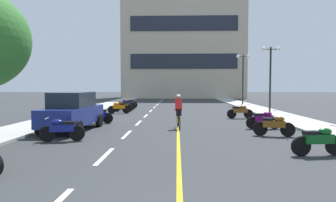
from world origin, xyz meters
name	(u,v)px	position (x,y,z in m)	size (l,w,h in m)	color
ground_plane	(175,112)	(0.00, 21.00, 0.00)	(140.00, 140.00, 0.00)	#2D3033
curb_left	(96,108)	(-7.20, 24.00, 0.06)	(2.40, 72.00, 0.12)	#A8A8A3
curb_right	(255,109)	(7.20, 24.00, 0.06)	(2.40, 72.00, 0.12)	#A8A8A3
lane_dash_1	(105,156)	(-2.00, 6.00, 0.00)	(0.14, 2.20, 0.01)	silver
lane_dash_2	(127,134)	(-2.00, 10.00, 0.00)	(0.14, 2.20, 0.01)	silver
lane_dash_3	(138,123)	(-2.00, 14.00, 0.00)	(0.14, 2.20, 0.01)	silver
lane_dash_4	(146,116)	(-2.00, 18.00, 0.00)	(0.14, 2.20, 0.01)	silver
lane_dash_5	(151,111)	(-2.00, 22.00, 0.00)	(0.14, 2.20, 0.01)	silver
lane_dash_6	(154,107)	(-2.00, 26.00, 0.00)	(0.14, 2.20, 0.01)	silver
lane_dash_7	(157,105)	(-2.00, 30.00, 0.00)	(0.14, 2.20, 0.01)	silver
lane_dash_8	(159,103)	(-2.00, 34.00, 0.00)	(0.14, 2.20, 0.01)	silver
lane_dash_9	(161,101)	(-2.00, 38.00, 0.00)	(0.14, 2.20, 0.01)	silver
lane_dash_10	(162,99)	(-2.00, 42.00, 0.00)	(0.14, 2.20, 0.01)	silver
lane_dash_11	(164,98)	(-2.00, 46.00, 0.00)	(0.14, 2.20, 0.01)	silver
centre_line_yellow	(178,109)	(0.25, 24.00, 0.00)	(0.12, 66.00, 0.01)	gold
office_building	(183,40)	(1.25, 49.11, 9.91)	(20.18, 8.34, 19.82)	#BCAD93
street_lamp_mid	(271,64)	(7.31, 20.24, 3.76)	(1.46, 0.36, 4.95)	black
street_lamp_far	(243,68)	(7.19, 29.26, 3.96)	(1.46, 0.36, 5.27)	black
parked_car_near	(72,111)	(-4.77, 11.09, 0.92)	(2.13, 4.30, 1.82)	black
motorcycle_1	(319,140)	(4.52, 6.25, 0.47)	(1.70, 0.60, 0.92)	black
motorcycle_2	(62,129)	(-4.22, 8.32, 0.47)	(1.69, 0.63, 0.92)	black
motorcycle_3	(274,125)	(4.29, 9.73, 0.47)	(1.68, 0.65, 0.92)	black
motorcycle_4	(264,119)	(4.45, 11.85, 0.47)	(1.70, 0.60, 0.92)	black
motorcycle_5	(98,115)	(-4.27, 13.72, 0.47)	(1.70, 0.60, 0.92)	black
motorcycle_6	(240,111)	(4.28, 16.49, 0.47)	(1.70, 0.60, 0.92)	black
motorcycle_7	(119,107)	(-4.21, 19.58, 0.47)	(1.67, 0.70, 0.92)	black
motorcycle_8	(123,106)	(-4.23, 21.44, 0.47)	(1.69, 0.63, 0.92)	black
motorcycle_9	(127,104)	(-4.30, 23.60, 0.47)	(1.69, 0.62, 0.92)	black
motorcycle_10	(128,103)	(-4.40, 25.20, 0.47)	(1.70, 0.60, 0.92)	black
cyclist_rider	(179,111)	(0.27, 11.93, 0.89)	(0.42, 1.77, 1.71)	black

